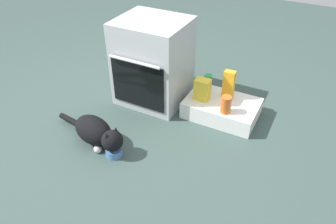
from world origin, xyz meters
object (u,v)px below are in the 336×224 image
object	(u,v)px
soda_can	(208,81)
snack_bag	(202,89)
food_bowl	(114,151)
juice_carton	(229,84)
cat	(97,132)
oven	(153,62)
sauce_jar	(226,105)
pantry_cabinet	(222,108)

from	to	relation	value
soda_can	snack_bag	bearing A→B (deg)	-82.53
food_bowl	juice_carton	xyz separation A→B (m)	(0.53, 0.90, 0.23)
soda_can	juice_carton	world-z (taller)	juice_carton
cat	juice_carton	bearing A→B (deg)	63.48
juice_carton	snack_bag	xyz separation A→B (m)	(-0.18, -0.13, -0.03)
oven	sauce_jar	world-z (taller)	oven
pantry_cabinet	juice_carton	xyz separation A→B (m)	(0.01, 0.08, 0.19)
pantry_cabinet	food_bowl	bearing A→B (deg)	-122.21
pantry_cabinet	food_bowl	distance (m)	0.96
food_bowl	cat	bearing A→B (deg)	167.31
oven	juice_carton	bearing A→B (deg)	9.90
sauce_jar	snack_bag	distance (m)	0.25
oven	cat	xyz separation A→B (m)	(-0.05, -0.74, -0.24)
oven	pantry_cabinet	distance (m)	0.70
pantry_cabinet	food_bowl	world-z (taller)	pantry_cabinet
pantry_cabinet	soda_can	xyz separation A→B (m)	(-0.19, 0.15, 0.13)
oven	food_bowl	bearing A→B (deg)	-81.44
food_bowl	snack_bag	bearing A→B (deg)	65.70
pantry_cabinet	cat	size ratio (longest dim) A/B	0.83
oven	pantry_cabinet	bearing A→B (deg)	2.94
snack_bag	cat	bearing A→B (deg)	-125.43
cat	soda_can	xyz separation A→B (m)	(0.50, 0.92, 0.08)
food_bowl	sauce_jar	bearing A→B (deg)	49.50
pantry_cabinet	food_bowl	size ratio (longest dim) A/B	4.84
oven	juice_carton	world-z (taller)	oven
food_bowl	sauce_jar	size ratio (longest dim) A/B	0.87
food_bowl	cat	world-z (taller)	cat
food_bowl	sauce_jar	distance (m)	0.91
juice_carton	snack_bag	world-z (taller)	juice_carton
food_bowl	snack_bag	xyz separation A→B (m)	(0.35, 0.77, 0.20)
cat	juice_carton	xyz separation A→B (m)	(0.70, 0.86, 0.14)
food_bowl	sauce_jar	world-z (taller)	sauce_jar
pantry_cabinet	cat	world-z (taller)	cat
cat	snack_bag	size ratio (longest dim) A/B	3.90
soda_can	snack_bag	distance (m)	0.19
pantry_cabinet	sauce_jar	bearing A→B (deg)	-62.94
sauce_jar	snack_bag	xyz separation A→B (m)	(-0.23, 0.09, 0.02)
juice_carton	food_bowl	bearing A→B (deg)	-120.45
cat	snack_bag	distance (m)	0.90
pantry_cabinet	sauce_jar	distance (m)	0.21
food_bowl	juice_carton	size ratio (longest dim) A/B	0.50
cat	snack_bag	bearing A→B (deg)	67.26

